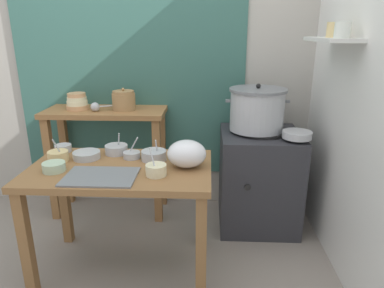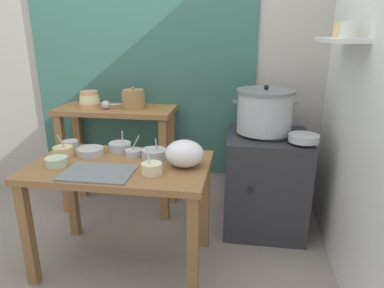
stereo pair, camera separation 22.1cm
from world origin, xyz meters
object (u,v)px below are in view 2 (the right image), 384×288
Objects in this scene: wide_pan at (304,138)px; prep_bowl_4 at (56,161)px; prep_bowl_7 at (133,152)px; prep_bowl_0 at (154,154)px; back_shelf_table at (117,134)px; prep_bowl_5 at (71,144)px; clay_pot at (134,99)px; bowl_stack_enamel at (90,100)px; prep_table at (121,180)px; stove_block at (265,182)px; prep_bowl_6 at (90,151)px; ladle at (107,105)px; prep_bowl_2 at (152,168)px; plastic_bag at (184,154)px; serving_tray at (98,173)px; steamer_pot at (265,111)px; prep_bowl_1 at (120,146)px; prep_bowl_3 at (63,151)px.

wide_pan is 1.62m from prep_bowl_4.
prep_bowl_0 is at bearing -10.40° from prep_bowl_7.
back_shelf_table is 8.78× the size of prep_bowl_5.
clay_pot is 0.38m from bowl_stack_enamel.
prep_table is 1.41× the size of stove_block.
back_shelf_table is at bearing -180.00° from clay_pot.
prep_table is 6.04× the size of clay_pot.
prep_bowl_6 reaches higher than prep_table.
ladle is at bearing -163.48° from clay_pot.
ladle is 1.02m from prep_bowl_2.
plastic_bag is (0.70, -0.74, 0.12)m from back_shelf_table.
prep_bowl_4 reaches higher than serving_tray.
steamer_pot is 1.41m from bowl_stack_enamel.
prep_bowl_1 is at bearing -3.37° from prep_bowl_5.
stove_block is 1.07m from prep_bowl_7.
prep_bowl_7 is at bearing -60.88° from back_shelf_table.
prep_table is 8.39× the size of prep_bowl_4.
prep_bowl_3 reaches higher than prep_table.
wide_pan is (0.26, -0.20, -0.14)m from steamer_pot.
prep_bowl_2 is 0.61m from prep_bowl_4.
bowl_stack_enamel reaches higher than prep_bowl_7.
bowl_stack_enamel is at bearing 115.82° from serving_tray.
ladle is 0.69m from prep_bowl_7.
clay_pot is 0.98m from prep_bowl_2.
clay_pot is at bearing 80.32° from prep_bowl_6.
prep_table is 7.75× the size of prep_bowl_7.
prep_bowl_0 is at bearing 20.87° from prep_bowl_4.
steamer_pot is 0.81m from plastic_bag.
prep_bowl_0 is 0.59m from prep_bowl_4.
bowl_stack_enamel is at bearing 124.40° from prep_table.
prep_bowl_4 is (-1.30, -0.72, 0.37)m from stove_block.
prep_bowl_4 is at bearing -149.62° from prep_bowl_7.
stove_block is at bearing 21.33° from prep_bowl_1.
prep_bowl_7 is at bearing -47.50° from bowl_stack_enamel.
plastic_bag is at bearing -15.34° from prep_bowl_5.
clay_pot is 0.88× the size of wide_pan.
prep_bowl_1 is 0.43m from prep_bowl_4.
plastic_bag is 1.56× the size of prep_bowl_1.
prep_bowl_2 is at bearing -16.88° from prep_bowl_3.
bowl_stack_enamel is (-0.38, 0.00, -0.01)m from clay_pot.
prep_bowl_2 is 1.22× the size of prep_bowl_4.
prep_bowl_0 is (-0.21, 0.10, -0.05)m from plastic_bag.
wide_pan is (1.16, 0.44, 0.19)m from prep_table.
prep_bowl_7 is at bearing -33.94° from prep_bowl_1.
bowl_stack_enamel is at bearing 132.50° from prep_bowl_7.
prep_bowl_7 is (-0.36, 0.13, -0.06)m from plastic_bag.
clay_pot is 0.67m from prep_bowl_7.
wide_pan is at bearing 21.04° from prep_table.
bowl_stack_enamel reaches higher than prep_table.
ladle is 0.57m from prep_bowl_1.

